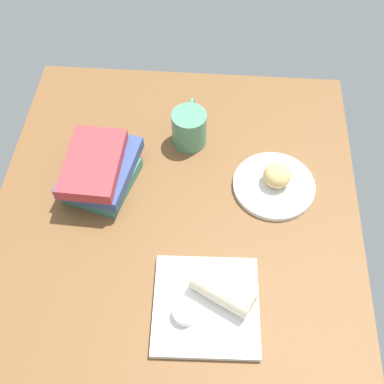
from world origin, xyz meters
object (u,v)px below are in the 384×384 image
(round_plate, at_px, (274,186))
(coffee_mug, at_px, (189,127))
(book_stack, at_px, (99,170))
(square_plate, at_px, (206,306))
(sauce_cup, at_px, (185,313))
(scone_pastry, at_px, (277,175))
(breakfast_wrap, at_px, (223,290))

(round_plate, relative_size, coffee_mug, 1.43)
(book_stack, xyz_separation_m, coffee_mug, (-0.16, 0.21, 0.00))
(square_plate, distance_m, book_stack, 0.43)
(square_plate, xyz_separation_m, coffee_mug, (-0.47, -0.07, 0.04))
(round_plate, xyz_separation_m, book_stack, (0.02, -0.44, 0.04))
(square_plate, bearing_deg, sauce_cup, -57.76)
(scone_pastry, xyz_separation_m, sauce_cup, (0.36, -0.20, -0.01))
(round_plate, bearing_deg, book_stack, -87.99)
(sauce_cup, relative_size, book_stack, 0.22)
(breakfast_wrap, relative_size, coffee_mug, 0.93)
(round_plate, xyz_separation_m, coffee_mug, (-0.14, -0.23, 0.04))
(round_plate, height_order, sauce_cup, sauce_cup)
(sauce_cup, distance_m, breakfast_wrap, 0.09)
(round_plate, height_order, square_plate, square_plate)
(scone_pastry, relative_size, coffee_mug, 0.48)
(round_plate, xyz_separation_m, breakfast_wrap, (0.31, -0.12, 0.04))
(book_stack, bearing_deg, coffee_mug, 126.53)
(book_stack, bearing_deg, square_plate, 42.00)
(breakfast_wrap, height_order, coffee_mug, coffee_mug)
(round_plate, relative_size, breakfast_wrap, 1.53)
(breakfast_wrap, bearing_deg, square_plate, 149.94)
(square_plate, bearing_deg, scone_pastry, 155.02)
(sauce_cup, xyz_separation_m, breakfast_wrap, (-0.05, 0.08, 0.02))
(round_plate, relative_size, scone_pastry, 2.95)
(breakfast_wrap, distance_m, book_stack, 0.43)
(round_plate, height_order, scone_pastry, scone_pastry)
(sauce_cup, bearing_deg, breakfast_wrap, 122.24)
(scone_pastry, distance_m, book_stack, 0.44)
(sauce_cup, xyz_separation_m, coffee_mug, (-0.50, -0.03, 0.02))
(square_plate, bearing_deg, round_plate, 155.14)
(breakfast_wrap, bearing_deg, round_plate, 6.67)
(scone_pastry, bearing_deg, round_plate, -31.40)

